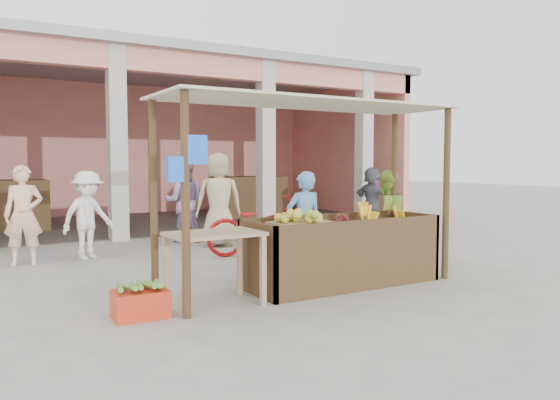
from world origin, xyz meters
TOP-DOWN VIEW (x-y plane):
  - ground at (0.00, 0.00)m, footprint 60.00×60.00m
  - market_building at (0.05, 8.93)m, footprint 14.40×6.40m
  - fruit_stall at (0.50, 0.00)m, footprint 2.60×0.95m
  - stall_awning at (-0.01, 0.06)m, footprint 4.09×1.35m
  - banana_heap at (1.17, -0.04)m, footprint 1.12×0.61m
  - melon_tray at (-0.08, 0.01)m, footprint 0.78×0.68m
  - berry_heap at (0.47, -0.04)m, footprint 0.47×0.38m
  - side_table at (-1.38, -0.10)m, footprint 1.05×0.71m
  - papaya_pile at (-1.38, -0.10)m, footprint 0.65×0.37m
  - red_crate at (-2.26, -0.18)m, footprint 0.57×0.42m
  - plantain_bundle at (-2.26, -0.18)m, footprint 0.45×0.32m
  - produce_sacks at (2.64, 5.21)m, footprint 0.85×0.53m
  - vendor_blue at (0.41, 0.77)m, footprint 0.64×0.49m
  - vendor_green at (1.93, 0.74)m, footprint 0.82×0.55m
  - motorcycle at (0.68, 2.55)m, footprint 1.15×2.16m
  - shopper_a at (-2.00, 3.70)m, footprint 1.14×0.89m
  - shopper_c at (0.46, 3.84)m, footprint 1.10×0.88m
  - shopper_d at (5.01, 4.71)m, footprint 0.66×1.49m
  - shopper_e at (-2.98, 3.67)m, footprint 0.69×0.58m
  - shopper_f at (0.10, 4.74)m, footprint 1.01×0.85m

SIDE VIEW (x-z plane):
  - ground at x=0.00m, z-range 0.00..0.00m
  - red_crate at x=-2.26m, z-range 0.00..0.29m
  - produce_sacks at x=2.64m, z-range 0.00..0.65m
  - plantain_bundle at x=-2.26m, z-range 0.29..0.38m
  - fruit_stall at x=0.50m, z-range 0.00..0.80m
  - motorcycle at x=0.68m, z-range 0.00..1.07m
  - side_table at x=-1.38m, z-range 0.28..1.11m
  - vendor_green at x=1.93m, z-range 0.00..1.58m
  - shopper_d at x=5.01m, z-range 0.00..1.58m
  - vendor_blue at x=0.41m, z-range 0.00..1.59m
  - shopper_a at x=-2.00m, z-range 0.00..1.59m
  - shopper_e at x=-2.98m, z-range 0.00..1.64m
  - berry_heap at x=0.47m, z-range 0.80..0.95m
  - melon_tray at x=-0.08m, z-range 0.79..1.00m
  - shopper_f at x=0.10m, z-range 0.00..1.80m
  - banana_heap at x=1.17m, z-range 0.80..1.00m
  - papaya_pile at x=-1.38m, z-range 0.84..1.02m
  - shopper_c at x=0.46m, z-range 0.00..2.00m
  - stall_awning at x=-0.01m, z-range 0.78..3.17m
  - market_building at x=0.05m, z-range 0.60..4.80m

